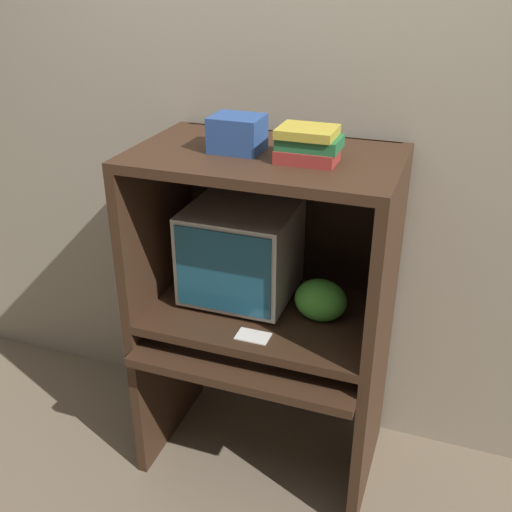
# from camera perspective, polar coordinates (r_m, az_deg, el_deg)

# --- Properties ---
(ground_plane) EXTENTS (12.00, 12.00, 0.00)m
(ground_plane) POSITION_cam_1_polar(r_m,az_deg,el_deg) (2.65, -1.52, -22.22)
(ground_plane) COLOR #756651
(wall_back) EXTENTS (6.00, 0.06, 2.60)m
(wall_back) POSITION_cam_1_polar(r_m,az_deg,el_deg) (2.46, 3.67, 10.21)
(wall_back) COLOR gray
(wall_back) RESTS_ON ground_plane
(desk_base) EXTENTS (0.94, 0.66, 0.65)m
(desk_base) POSITION_cam_1_polar(r_m,az_deg,el_deg) (2.53, 0.46, -11.94)
(desk_base) COLOR #382316
(desk_base) RESTS_ON ground_plane
(desk_monitor_shelf) EXTENTS (0.94, 0.59, 0.10)m
(desk_monitor_shelf) POSITION_cam_1_polar(r_m,az_deg,el_deg) (2.38, 0.84, -5.53)
(desk_monitor_shelf) COLOR #382316
(desk_monitor_shelf) RESTS_ON desk_base
(hutch_upper) EXTENTS (0.94, 0.59, 0.63)m
(hutch_upper) POSITION_cam_1_polar(r_m,az_deg,el_deg) (2.21, 1.20, 4.66)
(hutch_upper) COLOR #382316
(hutch_upper) RESTS_ON desk_monitor_shelf
(crt_monitor) EXTENTS (0.41, 0.39, 0.38)m
(crt_monitor) POSITION_cam_1_polar(r_m,az_deg,el_deg) (2.37, -1.43, 0.40)
(crt_monitor) COLOR beige
(crt_monitor) RESTS_ON desk_monitor_shelf
(keyboard) EXTENTS (0.43, 0.15, 0.03)m
(keyboard) POSITION_cam_1_polar(r_m,az_deg,el_deg) (2.35, -2.93, -8.04)
(keyboard) COLOR beige
(keyboard) RESTS_ON desk_base
(mouse) EXTENTS (0.07, 0.05, 0.03)m
(mouse) POSITION_cam_1_polar(r_m,az_deg,el_deg) (2.28, 3.86, -9.15)
(mouse) COLOR black
(mouse) RESTS_ON desk_base
(snack_bag) EXTENTS (0.20, 0.15, 0.16)m
(snack_bag) POSITION_cam_1_polar(r_m,az_deg,el_deg) (2.28, 6.18, -4.20)
(snack_bag) COLOR green
(snack_bag) RESTS_ON desk_monitor_shelf
(book_stack) EXTENTS (0.21, 0.16, 0.11)m
(book_stack) POSITION_cam_1_polar(r_m,az_deg,el_deg) (2.00, 4.99, 10.56)
(book_stack) COLOR maroon
(book_stack) RESTS_ON hutch_upper
(paper_card) EXTENTS (0.12, 0.08, 0.00)m
(paper_card) POSITION_cam_1_polar(r_m,az_deg,el_deg) (2.21, -0.29, -7.64)
(paper_card) COLOR white
(paper_card) RESTS_ON desk_monitor_shelf
(storage_box) EXTENTS (0.18, 0.15, 0.12)m
(storage_box) POSITION_cam_1_polar(r_m,az_deg,el_deg) (2.11, -1.79, 11.58)
(storage_box) COLOR navy
(storage_box) RESTS_ON hutch_upper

